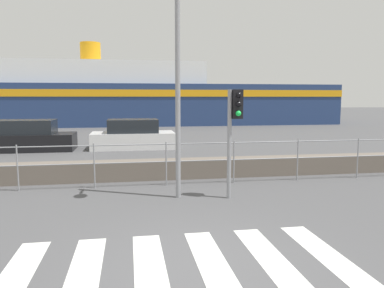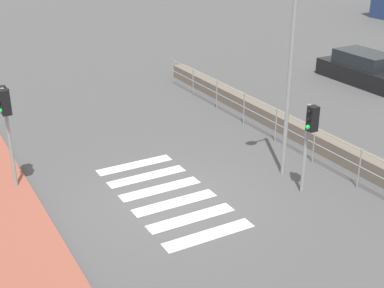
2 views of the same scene
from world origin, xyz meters
TOP-DOWN VIEW (x-y plane):
  - ground_plane at (0.00, 0.00)m, footprint 160.00×160.00m
  - sidewalk_brick at (0.00, -4.10)m, footprint 24.00×1.80m
  - crosswalk at (-0.28, 0.00)m, footprint 4.95×2.40m
  - seawall at (0.00, 5.81)m, footprint 21.23×0.55m
  - harbor_fence at (0.00, 4.93)m, footprint 19.14×0.04m
  - traffic_light_near at (-2.69, -3.55)m, footprint 0.58×0.41m
  - traffic_light_far at (1.46, 3.37)m, footprint 0.34×0.32m
  - streetlamp at (0.16, 3.49)m, footprint 0.32×0.90m
  - parked_car_black at (-5.65, 12.78)m, footprint 4.36×1.79m

SIDE VIEW (x-z plane):
  - ground_plane at x=0.00m, z-range 0.00..0.00m
  - crosswalk at x=-0.28m, z-range 0.00..0.01m
  - sidewalk_brick at x=0.00m, z-range 0.00..0.12m
  - seawall at x=0.00m, z-range 0.00..0.57m
  - parked_car_black at x=-5.65m, z-range -0.10..1.29m
  - harbor_fence at x=0.00m, z-range 0.19..1.39m
  - traffic_light_far at x=1.46m, z-range 0.61..3.19m
  - traffic_light_near at x=-2.69m, z-range 0.87..3.85m
  - streetlamp at x=0.16m, z-range 0.69..6.44m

